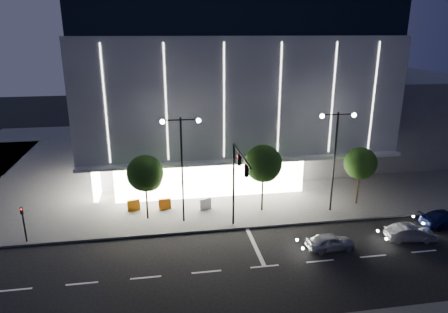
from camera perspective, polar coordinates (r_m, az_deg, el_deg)
name	(u,v)px	position (r m, az deg, el deg)	size (l,w,h in m)	color
ground	(232,257)	(29.28, 1.13, -14.19)	(160.00, 160.00, 0.00)	black
sidewalk_museum	(236,155)	(51.75, 1.77, 0.28)	(70.00, 40.00, 0.15)	#474747
museum	(223,85)	(47.80, -0.15, 10.15)	(30.00, 25.80, 18.00)	#4C4C51
annex_building	(390,112)	(58.27, 22.65, 5.88)	(16.00, 20.00, 10.00)	#4C4C51
traffic_mast	(237,174)	(30.21, 1.90, -2.55)	(0.33, 5.89, 7.07)	black
street_lamp_west	(182,155)	(31.95, -6.06, 0.24)	(3.16, 0.36, 9.00)	black
street_lamp_east	(335,147)	(35.09, 15.63, 1.25)	(3.16, 0.36, 9.00)	black
ped_signal_far	(23,221)	(33.63, -26.73, -8.17)	(0.22, 0.24, 3.00)	black
tree_left	(146,175)	(33.52, -11.15, -2.64)	(3.02, 3.02, 5.72)	black
tree_mid	(263,165)	(34.49, 5.65, -1.28)	(3.25, 3.25, 6.15)	black
tree_right	(360,165)	(37.89, 18.90, -1.15)	(2.91, 2.91, 5.51)	black
car_lead	(330,242)	(30.89, 14.95, -11.72)	(1.44, 3.58, 1.22)	#B3B7BC
car_second	(410,233)	(34.21, 25.07, -9.87)	(1.30, 3.72, 1.23)	#AAAEB2
car_third	(445,218)	(37.93, 29.04, -7.73)	(1.79, 4.39, 1.27)	#151D50
barrier_a	(134,205)	(36.46, -12.78, -6.80)	(1.10, 0.25, 1.00)	orange
barrier_c	(165,204)	(36.19, -8.45, -6.73)	(1.10, 0.25, 1.00)	orange
barrier_d	(205,204)	(35.92, -2.71, -6.74)	(1.10, 0.25, 1.00)	white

